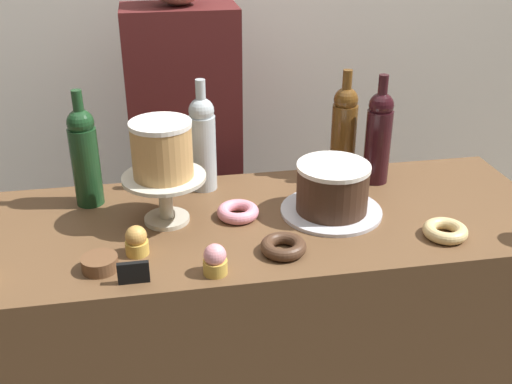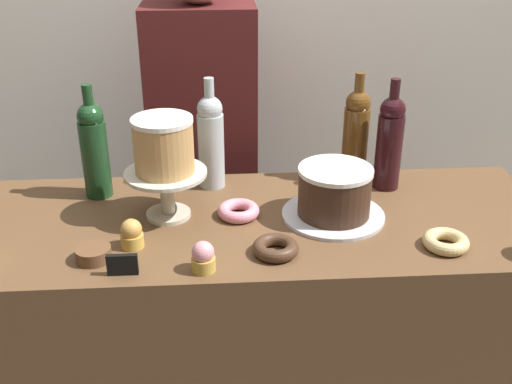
{
  "view_description": "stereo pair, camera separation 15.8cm",
  "coord_description": "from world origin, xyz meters",
  "px_view_note": "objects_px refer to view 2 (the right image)",
  "views": [
    {
      "loc": [
        -0.25,
        -1.4,
        1.71
      ],
      "look_at": [
        0.0,
        0.0,
        1.01
      ],
      "focal_mm": 42.65,
      "sensor_mm": 36.0,
      "label": 1
    },
    {
      "loc": [
        -0.09,
        -1.41,
        1.71
      ],
      "look_at": [
        0.0,
        0.0,
        1.01
      ],
      "focal_mm": 42.65,
      "sensor_mm": 36.0,
      "label": 2
    }
  ],
  "objects_px": {
    "price_sign_chalkboard": "(122,265)",
    "wine_bottle_green": "(94,148)",
    "chocolate_round_cake": "(334,190)",
    "wine_bottle_amber": "(356,133)",
    "wine_bottle_clear": "(211,140)",
    "white_layer_cake": "(164,145)",
    "donut_glazed": "(446,242)",
    "donut_chocolate": "(276,248)",
    "cupcake_caramel": "(132,234)",
    "donut_pink": "(239,211)",
    "wine_bottle_dark_red": "(390,141)",
    "barista_figure": "(205,169)",
    "cookie_stack": "(93,254)",
    "cupcake_strawberry": "(203,257)",
    "cake_stand_pedestal": "(166,186)"
  },
  "relations": [
    {
      "from": "cupcake_strawberry",
      "to": "price_sign_chalkboard",
      "type": "height_order",
      "value": "cupcake_strawberry"
    },
    {
      "from": "donut_pink",
      "to": "donut_chocolate",
      "type": "distance_m",
      "value": 0.21
    },
    {
      "from": "wine_bottle_dark_red",
      "to": "wine_bottle_green",
      "type": "height_order",
      "value": "same"
    },
    {
      "from": "cupcake_strawberry",
      "to": "donut_glazed",
      "type": "xyz_separation_m",
      "value": [
        0.59,
        0.06,
        -0.02
      ]
    },
    {
      "from": "cupcake_caramel",
      "to": "donut_pink",
      "type": "distance_m",
      "value": 0.3
    },
    {
      "from": "wine_bottle_dark_red",
      "to": "wine_bottle_amber",
      "type": "bearing_deg",
      "value": 141.26
    },
    {
      "from": "wine_bottle_clear",
      "to": "donut_pink",
      "type": "relative_size",
      "value": 2.91
    },
    {
      "from": "wine_bottle_amber",
      "to": "cupcake_caramel",
      "type": "relative_size",
      "value": 4.38
    },
    {
      "from": "cookie_stack",
      "to": "cupcake_strawberry",
      "type": "bearing_deg",
      "value": -13.39
    },
    {
      "from": "wine_bottle_clear",
      "to": "donut_chocolate",
      "type": "bearing_deg",
      "value": -68.9
    },
    {
      "from": "chocolate_round_cake",
      "to": "barista_figure",
      "type": "relative_size",
      "value": 0.12
    },
    {
      "from": "wine_bottle_clear",
      "to": "price_sign_chalkboard",
      "type": "distance_m",
      "value": 0.51
    },
    {
      "from": "cupcake_strawberry",
      "to": "price_sign_chalkboard",
      "type": "bearing_deg",
      "value": -178.3
    },
    {
      "from": "wine_bottle_dark_red",
      "to": "cupcake_caramel",
      "type": "distance_m",
      "value": 0.77
    },
    {
      "from": "chocolate_round_cake",
      "to": "wine_bottle_amber",
      "type": "distance_m",
      "value": 0.27
    },
    {
      "from": "wine_bottle_green",
      "to": "wine_bottle_amber",
      "type": "xyz_separation_m",
      "value": [
        0.75,
        0.07,
        0.0
      ]
    },
    {
      "from": "cake_stand_pedestal",
      "to": "wine_bottle_clear",
      "type": "bearing_deg",
      "value": 57.36
    },
    {
      "from": "donut_glazed",
      "to": "donut_chocolate",
      "type": "bearing_deg",
      "value": -179.87
    },
    {
      "from": "cupcake_strawberry",
      "to": "donut_glazed",
      "type": "distance_m",
      "value": 0.59
    },
    {
      "from": "price_sign_chalkboard",
      "to": "donut_chocolate",
      "type": "bearing_deg",
      "value": 10.55
    },
    {
      "from": "donut_chocolate",
      "to": "cookie_stack",
      "type": "xyz_separation_m",
      "value": [
        -0.43,
        0.0,
        0.0
      ]
    },
    {
      "from": "price_sign_chalkboard",
      "to": "wine_bottle_dark_red",
      "type": "bearing_deg",
      "value": 30.21
    },
    {
      "from": "cake_stand_pedestal",
      "to": "barista_figure",
      "type": "height_order",
      "value": "barista_figure"
    },
    {
      "from": "cupcake_caramel",
      "to": "cookie_stack",
      "type": "height_order",
      "value": "cupcake_caramel"
    },
    {
      "from": "cupcake_caramel",
      "to": "donut_chocolate",
      "type": "distance_m",
      "value": 0.35
    },
    {
      "from": "wine_bottle_clear",
      "to": "cupcake_caramel",
      "type": "relative_size",
      "value": 4.38
    },
    {
      "from": "wine_bottle_dark_red",
      "to": "donut_chocolate",
      "type": "distance_m",
      "value": 0.52
    },
    {
      "from": "wine_bottle_clear",
      "to": "white_layer_cake",
      "type": "bearing_deg",
      "value": -122.64
    },
    {
      "from": "price_sign_chalkboard",
      "to": "wine_bottle_green",
      "type": "bearing_deg",
      "value": 106.09
    },
    {
      "from": "cupcake_strawberry",
      "to": "wine_bottle_clear",
      "type": "bearing_deg",
      "value": 87.37
    },
    {
      "from": "donut_chocolate",
      "to": "wine_bottle_dark_red",
      "type": "bearing_deg",
      "value": 44.23
    },
    {
      "from": "chocolate_round_cake",
      "to": "wine_bottle_amber",
      "type": "bearing_deg",
      "value": 66.42
    },
    {
      "from": "white_layer_cake",
      "to": "chocolate_round_cake",
      "type": "relative_size",
      "value": 0.8
    },
    {
      "from": "wine_bottle_green",
      "to": "cupcake_caramel",
      "type": "height_order",
      "value": "wine_bottle_green"
    },
    {
      "from": "donut_glazed",
      "to": "price_sign_chalkboard",
      "type": "relative_size",
      "value": 1.6
    },
    {
      "from": "chocolate_round_cake",
      "to": "wine_bottle_clear",
      "type": "distance_m",
      "value": 0.39
    },
    {
      "from": "cupcake_strawberry",
      "to": "cookie_stack",
      "type": "height_order",
      "value": "cupcake_strawberry"
    },
    {
      "from": "chocolate_round_cake",
      "to": "cupcake_caramel",
      "type": "relative_size",
      "value": 2.63
    },
    {
      "from": "white_layer_cake",
      "to": "barista_figure",
      "type": "bearing_deg",
      "value": 80.2
    },
    {
      "from": "chocolate_round_cake",
      "to": "barista_figure",
      "type": "height_order",
      "value": "barista_figure"
    },
    {
      "from": "cupcake_strawberry",
      "to": "donut_chocolate",
      "type": "distance_m",
      "value": 0.18
    },
    {
      "from": "wine_bottle_green",
      "to": "donut_pink",
      "type": "distance_m",
      "value": 0.44
    },
    {
      "from": "wine_bottle_clear",
      "to": "barista_figure",
      "type": "bearing_deg",
      "value": 95.25
    },
    {
      "from": "donut_glazed",
      "to": "cookie_stack",
      "type": "xyz_separation_m",
      "value": [
        -0.85,
        0.0,
        0.0
      ]
    },
    {
      "from": "chocolate_round_cake",
      "to": "donut_glazed",
      "type": "distance_m",
      "value": 0.31
    },
    {
      "from": "wine_bottle_dark_red",
      "to": "cupcake_caramel",
      "type": "bearing_deg",
      "value": -157.41
    },
    {
      "from": "white_layer_cake",
      "to": "wine_bottle_dark_red",
      "type": "distance_m",
      "value": 0.65
    },
    {
      "from": "cupcake_strawberry",
      "to": "donut_chocolate",
      "type": "height_order",
      "value": "cupcake_strawberry"
    },
    {
      "from": "wine_bottle_dark_red",
      "to": "donut_chocolate",
      "type": "height_order",
      "value": "wine_bottle_dark_red"
    },
    {
      "from": "wine_bottle_amber",
      "to": "price_sign_chalkboard",
      "type": "xyz_separation_m",
      "value": [
        -0.63,
        -0.48,
        -0.12
      ]
    }
  ]
}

